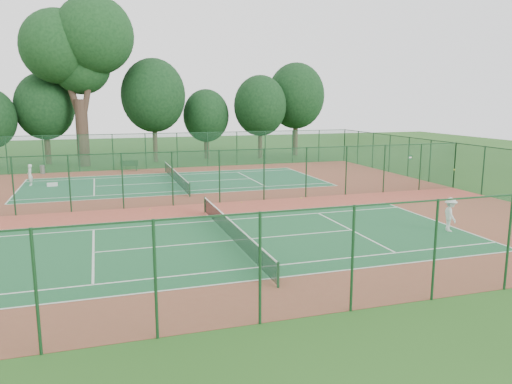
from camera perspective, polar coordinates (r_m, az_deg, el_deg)
ground at (r=32.72m, az=-6.77°, el=-1.38°), size 120.00×120.00×0.00m
red_pad at (r=32.72m, az=-6.77°, el=-1.37°), size 40.00×36.00×0.01m
court_near at (r=24.18m, az=-2.70°, el=-5.56°), size 23.77×10.97×0.01m
court_far at (r=41.45m, az=-9.14°, el=1.09°), size 23.77×10.97×0.01m
fence_north at (r=50.07m, az=-10.74°, el=4.67°), size 40.00×0.09×3.50m
fence_south at (r=15.53m, az=5.92°, el=-8.11°), size 40.00×0.09×3.50m
fence_east at (r=41.08m, az=21.75°, el=2.86°), size 0.09×36.00×3.50m
fence_divider at (r=32.40m, az=-6.84°, el=1.67°), size 40.00×0.09×3.50m
tennis_net_near at (r=24.04m, az=-2.71°, el=-4.34°), size 0.10×12.90×0.97m
tennis_net_far at (r=41.36m, az=-9.16°, el=1.82°), size 0.10×12.90×0.97m
player_near at (r=27.49m, az=21.32°, el=-2.41°), size 0.96×1.28×1.75m
player_far at (r=43.15m, az=-24.43°, el=1.79°), size 0.42×0.63×1.69m
trash_bin at (r=49.72m, az=-23.22°, el=2.38°), size 0.46×0.46×0.79m
bench at (r=49.00m, az=-14.27°, el=2.95°), size 1.64×0.50×1.01m
kit_bag at (r=42.17m, az=-22.26°, el=0.80°), size 0.82×0.42×0.29m
stray_ball_a at (r=32.89m, az=-1.65°, el=-1.17°), size 0.07×0.07×0.07m
stray_ball_b at (r=34.43m, az=5.19°, el=-0.68°), size 0.07×0.07×0.07m
stray_ball_c at (r=31.45m, az=-12.04°, el=-1.95°), size 0.07×0.07×0.07m
big_tree at (r=54.03m, az=-19.64°, el=15.42°), size 10.91×7.99×16.76m
evergreen_row at (r=56.49m, az=-10.95°, el=3.51°), size 39.00×5.00×12.00m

